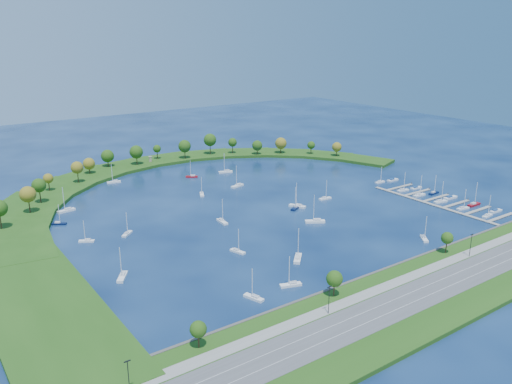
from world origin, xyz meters
TOP-DOWN VIEW (x-y plane):
  - ground at (0.00, 0.00)m, footprint 700.00×700.00m
  - south_shoreline at (0.03, -122.88)m, footprint 420.00×43.10m
  - breakwater at (-46.33, 48.72)m, footprint 286.74×247.64m
  - breakwater_trees at (-11.04, 88.89)m, footprint 243.20×94.64m
  - harbor_tower at (-10.99, 114.20)m, footprint 2.60×2.60m
  - dock_system at (85.30, -61.00)m, footprint 24.28×82.00m
  - moored_boat_0 at (33.00, -89.94)m, footprint 6.69×7.60m
  - moored_boat_1 at (9.33, 30.99)m, footprint 9.58×4.86m
  - moored_boat_2 at (-63.04, -90.07)m, footprint 4.57×8.33m
  - moored_boat_3 at (6.88, -43.99)m, footprint 9.89×7.66m
  - moored_boat_4 at (-3.38, 66.35)m, footprint 7.69×6.11m
  - moored_boat_5 at (-95.46, -46.92)m, footprint 7.13×8.94m
  - moored_boat_6 at (-49.93, 83.44)m, footprint 8.78×3.94m
  - moored_boat_7 at (14.81, -20.49)m, footprint 6.62×9.55m
  - moored_boat_8 at (-45.30, -52.34)m, footprint 4.21×7.82m
  - moored_boat_9 at (-95.12, -2.70)m, footprint 6.94×5.44m
  - moored_boat_10 at (21.04, 63.48)m, footprint 9.69×5.85m
  - moored_boat_11 at (-99.20, 27.51)m, footprint 7.03×5.63m
  - moored_boat_12 at (36.53, -18.85)m, footprint 7.87×2.67m
  - moored_boat_13 at (-28.74, -73.31)m, footprint 8.58×8.58m
  - moored_boat_14 at (-31.42, -17.02)m, footprint 3.09×8.74m
  - moored_boat_15 at (12.35, -21.96)m, footprint 8.67×6.05m
  - moored_boat_16 at (-17.10, 28.91)m, footprint 5.37×7.93m
  - moored_boat_17 at (-90.54, 44.97)m, footprint 9.66×4.05m
  - moored_boat_18 at (-45.94, -90.03)m, footprint 8.65×4.90m
  - moored_boat_19 at (-76.75, -5.10)m, footprint 6.93×6.54m
  - docked_boat_0 at (85.53, -89.04)m, footprint 8.05×3.03m
  - docked_boat_1 at (95.98, -87.42)m, footprint 8.26×2.60m
  - docked_boat_2 at (85.53, -74.70)m, footprint 8.01×3.31m
  - docked_boat_3 at (96.00, -74.48)m, footprint 9.06×2.60m
  - docked_boat_4 at (85.52, -60.50)m, footprint 8.62×3.73m
  - docked_boat_5 at (95.96, -59.46)m, footprint 9.60×3.06m
  - docked_boat_6 at (85.51, -45.95)m, footprint 8.65×2.75m
  - docked_boat_7 at (96.03, -48.20)m, footprint 7.87×2.73m
  - docked_boat_8 at (85.53, -34.07)m, footprint 8.10×3.46m
  - docked_boat_9 at (95.98, -35.46)m, footprint 8.25×2.56m
  - docked_boat_10 at (87.94, -13.84)m, footprint 7.23×2.26m
  - docked_boat_11 at (97.87, -15.51)m, footprint 8.55×2.44m

SIDE VIEW (x-z plane):
  - ground at x=0.00m, z-range 0.00..0.00m
  - dock_system at x=85.30m, z-range -0.45..1.15m
  - docked_boat_9 at x=95.98m, z-range -0.22..1.45m
  - docked_boat_1 at x=95.98m, z-range -0.22..1.45m
  - docked_boat_11 at x=97.87m, z-range -0.23..1.51m
  - docked_boat_5 at x=95.96m, z-range -0.26..1.68m
  - moored_boat_9 at x=-95.12m, z-range -4.28..6.01m
  - moored_boat_11 at x=-99.20m, z-range -4.37..6.10m
  - docked_boat_10 at x=87.94m, z-range -4.39..6.13m
  - moored_boat_19 at x=-76.75m, z-range -4.60..6.35m
  - moored_boat_8 at x=-45.30m, z-range -4.66..6.42m
  - docked_boat_7 at x=96.03m, z-range -4.80..6.57m
  - moored_boat_12 at x=36.53m, z-range -4.80..6.58m
  - moored_boat_16 at x=-17.10m, z-range -4.82..6.60m
  - docked_boat_2 at x=85.53m, z-range -4.82..6.60m
  - moored_boat_4 at x=-3.38m, z-range -4.83..6.61m
  - docked_boat_8 at x=85.53m, z-range -4.88..6.66m
  - docked_boat_0 at x=85.53m, z-range -4.88..6.67m
  - moored_boat_0 at x=33.00m, z-range -4.94..6.74m
  - moored_boat_2 at x=-63.04m, z-range -5.00..6.80m
  - docked_boat_4 at x=85.52m, z-range -5.22..7.04m
  - moored_boat_18 at x=-45.94m, z-range -5.22..7.04m
  - moored_boat_6 at x=-49.93m, z-range -5.31..7.15m
  - moored_boat_15 at x=12.35m, z-range -5.35..7.19m
  - docked_boat_6 at x=85.51m, z-range -5.36..7.21m
  - moored_boat_14 at x=-31.42m, z-range -5.38..7.22m
  - docked_boat_3 at x=96.00m, z-range -5.70..7.59m
  - moored_boat_5 at x=-95.46m, z-range -5.71..7.60m
  - moored_boat_1 at x=9.33m, z-range -5.83..7.74m
  - moored_boat_17 at x=-90.54m, z-range -5.92..7.84m
  - moored_boat_10 at x=21.04m, z-range -5.93..7.85m
  - moored_boat_7 at x=14.81m, z-range -5.94..7.86m
  - moored_boat_13 at x=-28.74m, z-range -6.00..7.93m
  - breakwater at x=-46.33m, z-range -0.01..1.99m
  - moored_boat_3 at x=6.88m, z-range -6.31..8.30m
  - south_shoreline at x=0.03m, z-range -4.80..6.80m
  - harbor_tower at x=-10.99m, z-range 2.05..5.93m
  - breakwater_trees at x=-11.04m, z-range 2.76..18.66m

